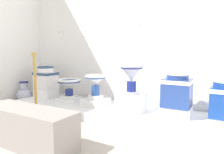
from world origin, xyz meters
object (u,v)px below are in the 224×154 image
(info_placard_fourth, at_px, (143,28))
(stanchion_post_near_left, at_px, (36,102))
(plinth_block_squat_floral, at_px, (96,102))
(plinth_block_central_ornate, at_px, (131,103))
(museum_bench, at_px, (27,127))
(plinth_block_leftmost, at_px, (176,111))
(antique_toilet_pale_glazed, at_px, (69,84))
(antique_toilet_rightmost, at_px, (46,78))
(antique_toilet_central_ornate, at_px, (131,74))
(info_placard_first, at_px, (61,34))
(plinth_block_pale_glazed, at_px, (69,99))
(plinth_block_rightmost, at_px, (47,93))
(decorative_vase_companion, at_px, (24,94))
(plinth_block_slender_white, at_px, (224,120))
(info_placard_second, at_px, (86,33))
(antique_toilet_squat_floral, at_px, (96,83))
(antique_toilet_leftmost, at_px, (177,89))
(info_placard_third, at_px, (111,30))

(info_placard_fourth, relative_size, stanchion_post_near_left, 0.16)
(plinth_block_squat_floral, bearing_deg, plinth_block_central_ornate, -1.25)
(plinth_block_central_ornate, bearing_deg, museum_bench, -113.76)
(plinth_block_leftmost, xyz_separation_m, info_placard_fourth, (-0.66, 0.41, 1.18))
(antique_toilet_pale_glazed, bearing_deg, antique_toilet_rightmost, 176.33)
(antique_toilet_central_ornate, bearing_deg, antique_toilet_rightmost, 178.01)
(antique_toilet_central_ornate, bearing_deg, plinth_block_squat_floral, 178.75)
(antique_toilet_pale_glazed, xyz_separation_m, info_placard_first, (-0.62, 0.47, 0.94))
(plinth_block_pale_glazed, distance_m, antique_toilet_pale_glazed, 0.27)
(plinth_block_rightmost, bearing_deg, stanchion_post_near_left, -50.02)
(decorative_vase_companion, relative_size, museum_bench, 0.36)
(plinth_block_slender_white, distance_m, info_placard_first, 3.28)
(plinth_block_pale_glazed, bearing_deg, info_placard_second, 86.32)
(plinth_block_slender_white, bearing_deg, plinth_block_squat_floral, -176.84)
(antique_toilet_squat_floral, xyz_separation_m, info_placard_second, (-0.55, 0.48, 0.86))
(plinth_block_squat_floral, bearing_deg, antique_toilet_pale_glazed, 179.00)
(antique_toilet_squat_floral, xyz_separation_m, info_placard_first, (-1.19, 0.48, 0.86))
(plinth_block_rightmost, distance_m, antique_toilet_leftmost, 2.48)
(plinth_block_rightmost, xyz_separation_m, museum_bench, (1.24, -1.39, -0.01))
(plinth_block_leftmost, distance_m, info_placard_second, 2.20)
(info_placard_fourth, height_order, stanchion_post_near_left, info_placard_fourth)
(plinth_block_slender_white, relative_size, info_placard_third, 2.35)
(plinth_block_pale_glazed, height_order, info_placard_fourth, info_placard_fourth)
(plinth_block_rightmost, height_order, info_placard_third, info_placard_third)
(stanchion_post_near_left, bearing_deg, plinth_block_slender_white, 19.88)
(plinth_block_central_ornate, bearing_deg, plinth_block_slender_white, 5.51)
(antique_toilet_central_ornate, height_order, antique_toilet_leftmost, antique_toilet_central_ornate)
(info_placard_second, relative_size, stanchion_post_near_left, 0.13)
(plinth_block_central_ornate, bearing_deg, info_placard_fourth, 94.07)
(plinth_block_pale_glazed, relative_size, stanchion_post_near_left, 0.40)
(museum_bench, bearing_deg, antique_toilet_rightmost, 131.75)
(plinth_block_rightmost, xyz_separation_m, plinth_block_central_ornate, (1.83, -0.06, 0.05))
(plinth_block_leftmost, relative_size, info_placard_third, 2.68)
(antique_toilet_leftmost, relative_size, museum_bench, 0.40)
(antique_toilet_leftmost, bearing_deg, antique_toilet_central_ornate, -172.48)
(plinth_block_central_ornate, bearing_deg, decorative_vase_companion, -177.53)
(antique_toilet_pale_glazed, distance_m, info_placard_third, 1.22)
(plinth_block_central_ornate, distance_m, info_placard_first, 2.20)
(antique_toilet_pale_glazed, height_order, stanchion_post_near_left, stanchion_post_near_left)
(info_placard_fourth, distance_m, stanchion_post_near_left, 2.00)
(plinth_block_squat_floral, relative_size, info_placard_first, 2.64)
(antique_toilet_squat_floral, bearing_deg, plinth_block_leftmost, 3.11)
(plinth_block_rightmost, xyz_separation_m, stanchion_post_near_left, (0.67, -0.80, 0.07))
(antique_toilet_rightmost, distance_m, plinth_block_leftmost, 2.48)
(plinth_block_squat_floral, bearing_deg, info_placard_second, 138.58)
(plinth_block_squat_floral, height_order, plinth_block_leftmost, plinth_block_leftmost)
(plinth_block_leftmost, bearing_deg, antique_toilet_leftmost, 0.00)
(antique_toilet_squat_floral, height_order, plinth_block_central_ornate, antique_toilet_squat_floral)
(antique_toilet_rightmost, relative_size, plinth_block_pale_glazed, 1.12)
(antique_toilet_leftmost, distance_m, info_placard_first, 2.64)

